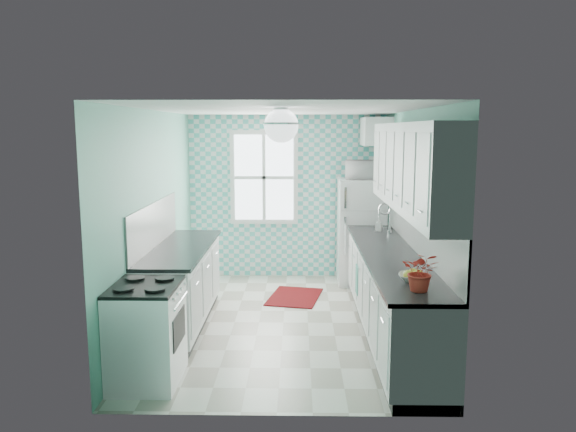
{
  "coord_description": "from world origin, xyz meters",
  "views": [
    {
      "loc": [
        0.16,
        -6.42,
        2.29
      ],
      "look_at": [
        0.05,
        0.25,
        1.25
      ],
      "focal_mm": 35.0,
      "sensor_mm": 36.0,
      "label": 1
    }
  ],
  "objects_px": {
    "ceiling_light": "(281,125)",
    "potted_plant": "(421,271)",
    "fridge": "(361,231)",
    "sink": "(378,234)",
    "stove": "(147,332)",
    "fruit_bowl": "(413,277)",
    "microwave": "(362,170)"
  },
  "relations": [
    {
      "from": "sink",
      "to": "microwave",
      "type": "relative_size",
      "value": 1.08
    },
    {
      "from": "fridge",
      "to": "fruit_bowl",
      "type": "bearing_deg",
      "value": -90.11
    },
    {
      "from": "ceiling_light",
      "to": "microwave",
      "type": "relative_size",
      "value": 0.71
    },
    {
      "from": "stove",
      "to": "potted_plant",
      "type": "height_order",
      "value": "potted_plant"
    },
    {
      "from": "ceiling_light",
      "to": "fridge",
      "type": "xyz_separation_m",
      "value": [
        1.11,
        2.59,
        -1.54
      ]
    },
    {
      "from": "ceiling_light",
      "to": "potted_plant",
      "type": "bearing_deg",
      "value": -41.11
    },
    {
      "from": "microwave",
      "to": "ceiling_light",
      "type": "bearing_deg",
      "value": 70.64
    },
    {
      "from": "fruit_bowl",
      "to": "microwave",
      "type": "height_order",
      "value": "microwave"
    },
    {
      "from": "potted_plant",
      "to": "fruit_bowl",
      "type": "bearing_deg",
      "value": 90.0
    },
    {
      "from": "stove",
      "to": "fruit_bowl",
      "type": "height_order",
      "value": "fruit_bowl"
    },
    {
      "from": "sink",
      "to": "microwave",
      "type": "bearing_deg",
      "value": 93.96
    },
    {
      "from": "ceiling_light",
      "to": "fridge",
      "type": "relative_size",
      "value": 0.22
    },
    {
      "from": "fridge",
      "to": "sink",
      "type": "bearing_deg",
      "value": -86.49
    },
    {
      "from": "ceiling_light",
      "to": "fruit_bowl",
      "type": "height_order",
      "value": "ceiling_light"
    },
    {
      "from": "ceiling_light",
      "to": "sink",
      "type": "bearing_deg",
      "value": 52.0
    },
    {
      "from": "sink",
      "to": "microwave",
      "type": "xyz_separation_m",
      "value": [
        -0.09,
        1.05,
        0.76
      ]
    },
    {
      "from": "stove",
      "to": "microwave",
      "type": "bearing_deg",
      "value": 54.62
    },
    {
      "from": "ceiling_light",
      "to": "potted_plant",
      "type": "distance_m",
      "value": 2.0
    },
    {
      "from": "fridge",
      "to": "fruit_bowl",
      "type": "xyz_separation_m",
      "value": [
        0.09,
        -3.32,
        0.19
      ]
    },
    {
      "from": "fridge",
      "to": "fruit_bowl",
      "type": "relative_size",
      "value": 6.08
    },
    {
      "from": "potted_plant",
      "to": "microwave",
      "type": "xyz_separation_m",
      "value": [
        -0.09,
        3.64,
        0.59
      ]
    },
    {
      "from": "sink",
      "to": "stove",
      "type": "bearing_deg",
      "value": -137.1
    },
    {
      "from": "fruit_bowl",
      "to": "ceiling_light",
      "type": "bearing_deg",
      "value": 148.76
    },
    {
      "from": "stove",
      "to": "sink",
      "type": "relative_size",
      "value": 1.68
    },
    {
      "from": "ceiling_light",
      "to": "stove",
      "type": "xyz_separation_m",
      "value": [
        -1.2,
        -0.79,
        -1.85
      ]
    },
    {
      "from": "stove",
      "to": "sink",
      "type": "height_order",
      "value": "sink"
    },
    {
      "from": "ceiling_light",
      "to": "sink",
      "type": "height_order",
      "value": "ceiling_light"
    },
    {
      "from": "ceiling_light",
      "to": "sink",
      "type": "distance_m",
      "value": 2.4
    },
    {
      "from": "ceiling_light",
      "to": "potted_plant",
      "type": "height_order",
      "value": "ceiling_light"
    },
    {
      "from": "ceiling_light",
      "to": "fruit_bowl",
      "type": "xyz_separation_m",
      "value": [
        1.2,
        -0.73,
        -1.35
      ]
    },
    {
      "from": "fridge",
      "to": "stove",
      "type": "distance_m",
      "value": 4.1
    },
    {
      "from": "fruit_bowl",
      "to": "sink",
      "type": "bearing_deg",
      "value": 89.89
    }
  ]
}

